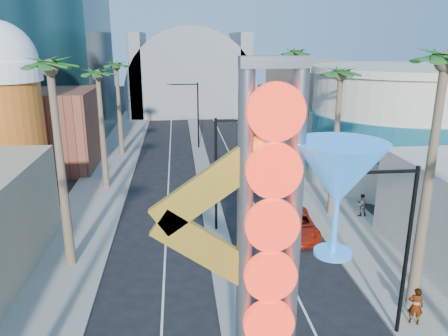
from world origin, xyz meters
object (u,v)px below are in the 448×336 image
Objects in this scene: pedestrian_a at (416,306)px; pedestrian_b at (361,205)px; neon_sign at (297,245)px; red_pickup at (296,224)px.

pedestrian_b is at bearing -78.50° from pedestrian_a.
pedestrian_b is (2.79, 12.75, -0.07)m from pedestrian_a.
neon_sign reaches higher than red_pickup.
red_pickup is at bearing 18.92° from pedestrian_b.
pedestrian_a is at bearing 36.47° from neon_sign.
pedestrian_a is (2.85, -10.38, 0.32)m from red_pickup.
neon_sign is at bearing 60.31° from pedestrian_a.
neon_sign is 6.77× the size of pedestrian_a.
red_pickup is at bearing -50.79° from pedestrian_a.
neon_sign is 2.30× the size of red_pickup.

